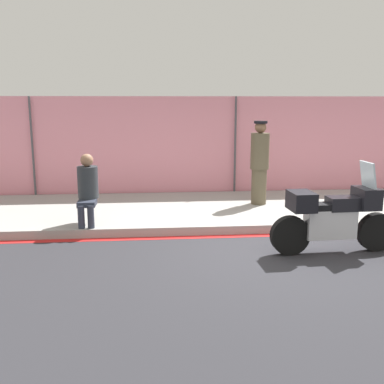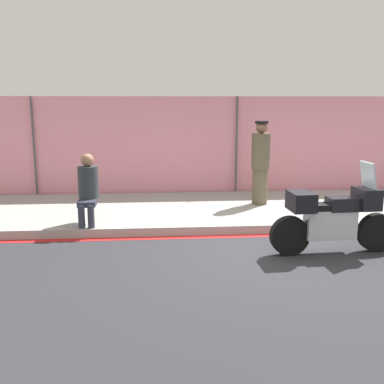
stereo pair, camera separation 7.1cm
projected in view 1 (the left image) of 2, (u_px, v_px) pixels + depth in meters
The scene contains 7 objects.
ground_plane at pixel (278, 248), 7.59m from camera, with size 120.00×120.00×0.00m, color #2D2D33.
sidewalk at pixel (247, 209), 9.98m from camera, with size 37.07×3.27×0.17m.
curb_paint_stripe at pixel (267, 235), 8.32m from camera, with size 37.07×0.18×0.01m.
storefront_fence at pixel (234, 148), 11.43m from camera, with size 35.22×0.17×2.56m.
motorcycle at pixel (334, 217), 7.25m from camera, with size 2.13×0.56×1.49m.
officer_standing at pixel (260, 162), 9.95m from camera, with size 0.41×0.41×1.85m.
person_seated_on_curb at pixel (87, 186), 8.40m from camera, with size 0.38×0.68×1.31m.
Camera 1 is at (-2.08, -7.09, 2.44)m, focal length 42.00 mm.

